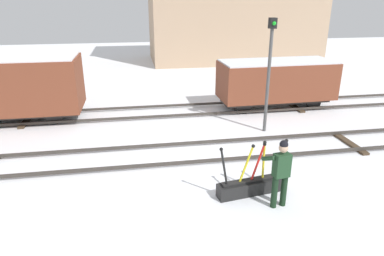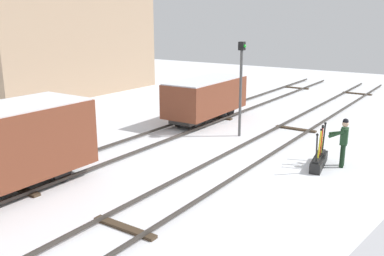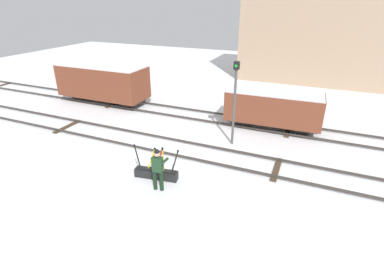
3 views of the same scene
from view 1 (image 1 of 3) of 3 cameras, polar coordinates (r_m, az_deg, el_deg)
name	(u,v)px [view 1 (image 1 of 3)]	position (r m, az deg, el deg)	size (l,w,h in m)	color
ground_plane	(183,156)	(11.26, -1.49, -4.63)	(60.00, 60.00, 0.00)	white
track_main_line	(183,153)	(11.21, -1.49, -4.11)	(44.00, 1.94, 0.18)	#38332D
track_siding_near	(168,111)	(15.32, -3.91, 2.82)	(44.00, 1.94, 0.18)	#38332D
switch_lever_frame	(251,185)	(9.26, 9.62, -9.18)	(1.90, 0.64, 1.45)	black
rail_worker	(281,170)	(8.56, 14.33, -6.63)	(0.61, 0.73, 1.75)	black
signal_post	(269,65)	(12.93, 12.57, 10.00)	(0.24, 0.32, 4.15)	#4C4C4C
apartment_building	(234,1)	(28.58, 6.96, 20.04)	(13.13, 6.09, 9.00)	tan
freight_car_mid_siding	(276,81)	(16.23, 13.64, 7.51)	(5.15, 2.16, 2.16)	#2D2B28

